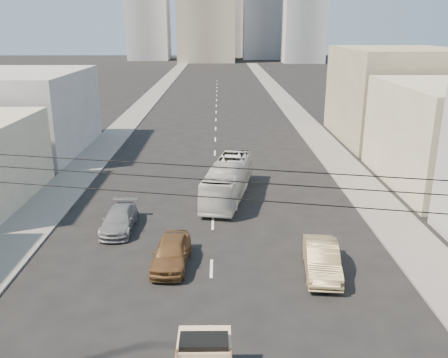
{
  "coord_description": "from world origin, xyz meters",
  "views": [
    {
      "loc": [
        0.43,
        -8.36,
        12.18
      ],
      "look_at": [
        0.72,
        18.57,
        3.5
      ],
      "focal_mm": 38.0,
      "sensor_mm": 36.0,
      "label": 1
    }
  ],
  "objects_px": {
    "sedan_grey": "(119,220)",
    "sedan_tan": "(322,259)",
    "sedan_brown": "(171,252)",
    "city_bus": "(228,180)"
  },
  "relations": [
    {
      "from": "sedan_grey",
      "to": "sedan_tan",
      "type": "bearing_deg",
      "value": -25.98
    },
    {
      "from": "sedan_brown",
      "to": "sedan_grey",
      "type": "distance_m",
      "value": 6.01
    },
    {
      "from": "city_bus",
      "to": "sedan_grey",
      "type": "bearing_deg",
      "value": -128.21
    },
    {
      "from": "city_bus",
      "to": "sedan_brown",
      "type": "relative_size",
      "value": 2.14
    },
    {
      "from": "city_bus",
      "to": "sedan_brown",
      "type": "height_order",
      "value": "city_bus"
    },
    {
      "from": "city_bus",
      "to": "sedan_brown",
      "type": "distance_m",
      "value": 11.09
    },
    {
      "from": "city_bus",
      "to": "sedan_grey",
      "type": "relative_size",
      "value": 2.09
    },
    {
      "from": "sedan_brown",
      "to": "sedan_grey",
      "type": "height_order",
      "value": "sedan_brown"
    },
    {
      "from": "city_bus",
      "to": "sedan_grey",
      "type": "distance_m",
      "value": 9.1
    },
    {
      "from": "sedan_brown",
      "to": "sedan_grey",
      "type": "bearing_deg",
      "value": 131.53
    }
  ]
}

